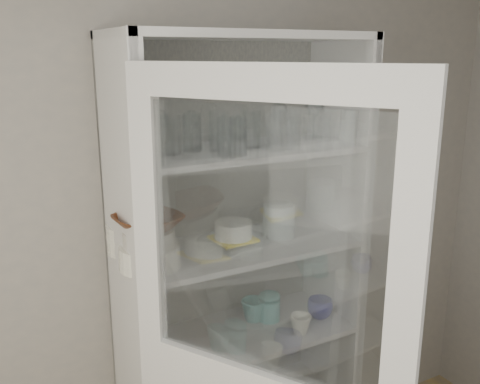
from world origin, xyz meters
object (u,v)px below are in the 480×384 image
goblet_1 (192,128)px  white_canister (151,341)px  plate_stack_front (150,256)px  pantry_cabinet (233,308)px  glass_platter (233,242)px  goblet_2 (279,120)px  mug_teal (253,310)px  mug_blue (320,308)px  goblet_0 (159,128)px  cream_bowl (149,238)px  yellow_trivet (233,239)px  terracotta_bowl (148,223)px  measuring_cups (177,359)px  grey_bowl_stack (279,220)px  goblet_3 (314,116)px  plate_stack_back (133,237)px  white_ramekin (233,230)px  mug_white (301,324)px  teal_jar (269,308)px

goblet_1 → white_canister: 0.85m
plate_stack_front → pantry_cabinet: bearing=16.7°
glass_platter → white_canister: glass_platter is taller
goblet_2 → white_canister: size_ratio=1.47×
mug_teal → mug_blue: bearing=-43.7°
goblet_0 → goblet_2: size_ratio=0.98×
cream_bowl → yellow_trivet: bearing=10.0°
mug_blue → mug_teal: (-0.28, 0.12, 0.01)m
pantry_cabinet → mug_teal: size_ratio=19.59×
terracotta_bowl → measuring_cups: 0.56m
terracotta_bowl → grey_bowl_stack: terracotta_bowl is taller
yellow_trivet → white_canister: size_ratio=1.32×
pantry_cabinet → goblet_3: bearing=1.2°
terracotta_bowl → white_canister: bearing=79.5°
plate_stack_back → white_ramekin: plate_stack_back is taller
goblet_1 → white_canister: goblet_1 is taller
mug_teal → plate_stack_front: bearing=172.2°
goblet_1 → cream_bowl: (-0.24, -0.14, -0.37)m
goblet_1 → goblet_3: goblet_3 is taller
goblet_2 → mug_white: bearing=-92.8°
white_ramekin → plate_stack_back: bearing=162.2°
goblet_2 → plate_stack_back: goblet_2 is taller
goblet_1 → grey_bowl_stack: size_ratio=1.16×
plate_stack_front → white_canister: plate_stack_front is taller
yellow_trivet → white_canister: 0.52m
yellow_trivet → mug_teal: size_ratio=1.47×
cream_bowl → grey_bowl_stack: 0.60m
plate_stack_front → goblet_3: bearing=9.1°
goblet_3 → teal_jar: (-0.25, -0.05, -0.84)m
mug_teal → white_ramekin: bearing=179.5°
pantry_cabinet → glass_platter: pantry_cabinet is taller
mug_teal → teal_jar: size_ratio=0.93×
goblet_2 → mug_blue: bearing=-42.9°
glass_platter → white_ramekin: (0.00, 0.00, 0.05)m
plate_stack_back → mug_blue: plate_stack_back is taller
goblet_3 → glass_platter: bearing=-171.6°
glass_platter → mug_teal: glass_platter is taller
white_ramekin → grey_bowl_stack: (0.22, -0.00, 0.01)m
yellow_trivet → goblet_0: bearing=164.7°
mug_blue → mug_teal: 0.30m
white_ramekin → pantry_cabinet: bearing=63.9°
plate_stack_front → white_ramekin: size_ratio=1.43×
white_canister → goblet_3: bearing=4.8°
goblet_2 → teal_jar: (-0.06, -0.04, -0.83)m
plate_stack_back → grey_bowl_stack: 0.61m
goblet_1 → glass_platter: bearing=-24.9°
goblet_0 → plate_stack_back: 0.45m
yellow_trivet → grey_bowl_stack: size_ratio=1.13×
plate_stack_front → plate_stack_back: plate_stack_back is taller
goblet_0 → yellow_trivet: (0.27, -0.08, -0.46)m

